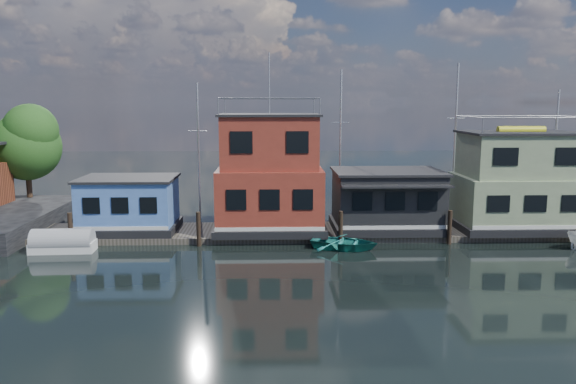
{
  "coord_description": "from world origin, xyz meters",
  "views": [
    {
      "loc": [
        -8.43,
        -25.52,
        9.0
      ],
      "look_at": [
        -7.27,
        12.0,
        3.0
      ],
      "focal_mm": 35.0,
      "sensor_mm": 36.0,
      "label": 1
    }
  ],
  "objects_px": {
    "houseboat_blue": "(129,204)",
    "houseboat_green": "(518,183)",
    "houseboat_dark": "(387,200)",
    "tarp_runabout": "(63,243)",
    "houseboat_red": "(270,176)",
    "dinghy_teal": "(344,242)"
  },
  "relations": [
    {
      "from": "houseboat_blue",
      "to": "tarp_runabout",
      "type": "distance_m",
      "value": 5.27
    },
    {
      "from": "houseboat_dark",
      "to": "dinghy_teal",
      "type": "xyz_separation_m",
      "value": [
        -3.4,
        -3.83,
        -1.99
      ]
    },
    {
      "from": "houseboat_blue",
      "to": "houseboat_green",
      "type": "bearing_deg",
      "value": 0.0
    },
    {
      "from": "houseboat_blue",
      "to": "houseboat_green",
      "type": "distance_m",
      "value": 26.53
    },
    {
      "from": "houseboat_dark",
      "to": "houseboat_green",
      "type": "height_order",
      "value": "houseboat_green"
    },
    {
      "from": "tarp_runabout",
      "to": "dinghy_teal",
      "type": "bearing_deg",
      "value": -2.22
    },
    {
      "from": "dinghy_teal",
      "to": "houseboat_red",
      "type": "bearing_deg",
      "value": 68.22
    },
    {
      "from": "houseboat_blue",
      "to": "dinghy_teal",
      "type": "relative_size",
      "value": 1.55
    },
    {
      "from": "houseboat_dark",
      "to": "tarp_runabout",
      "type": "relative_size",
      "value": 1.93
    },
    {
      "from": "houseboat_blue",
      "to": "tarp_runabout",
      "type": "bearing_deg",
      "value": -128.39
    },
    {
      "from": "houseboat_blue",
      "to": "houseboat_green",
      "type": "relative_size",
      "value": 0.76
    },
    {
      "from": "tarp_runabout",
      "to": "houseboat_red",
      "type": "bearing_deg",
      "value": 14.82
    },
    {
      "from": "houseboat_dark",
      "to": "houseboat_red",
      "type": "bearing_deg",
      "value": 179.86
    },
    {
      "from": "houseboat_red",
      "to": "dinghy_teal",
      "type": "distance_m",
      "value": 7.04
    },
    {
      "from": "houseboat_red",
      "to": "dinghy_teal",
      "type": "bearing_deg",
      "value": -39.91
    },
    {
      "from": "houseboat_red",
      "to": "houseboat_dark",
      "type": "xyz_separation_m",
      "value": [
        8.0,
        -0.02,
        -1.69
      ]
    },
    {
      "from": "houseboat_red",
      "to": "tarp_runabout",
      "type": "xyz_separation_m",
      "value": [
        -12.61,
        -3.92,
        -3.53
      ]
    },
    {
      "from": "houseboat_blue",
      "to": "dinghy_teal",
      "type": "bearing_deg",
      "value": -15.27
    },
    {
      "from": "dinghy_teal",
      "to": "houseboat_dark",
      "type": "bearing_deg",
      "value": -23.43
    },
    {
      "from": "houseboat_dark",
      "to": "tarp_runabout",
      "type": "distance_m",
      "value": 21.06
    },
    {
      "from": "houseboat_blue",
      "to": "houseboat_green",
      "type": "height_order",
      "value": "houseboat_green"
    },
    {
      "from": "houseboat_green",
      "to": "tarp_runabout",
      "type": "xyz_separation_m",
      "value": [
        -29.61,
        -3.92,
        -2.98
      ]
    }
  ]
}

